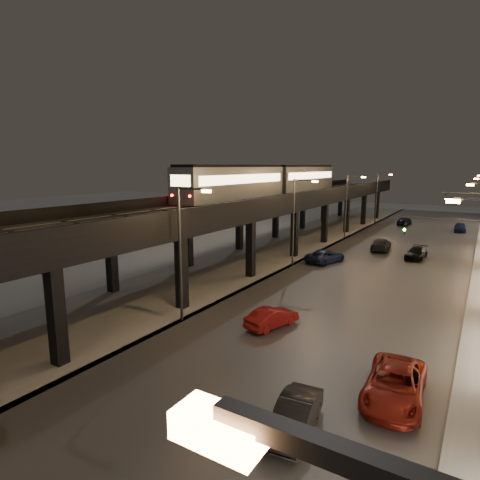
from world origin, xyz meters
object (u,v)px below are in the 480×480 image
Objects in this scene: car_onc_white at (416,254)px; car_near_white at (272,318)px; car_mid_dark at (381,245)px; car_far_white at (404,221)px; car_onc_red at (460,228)px; car_onc_dark at (395,386)px; subway_train at (274,179)px; car_onc_silver at (295,417)px; car_mid_silver at (325,256)px.

car_near_white is at bearing -97.85° from car_onc_white.
car_mid_dark is 5.20m from car_onc_white.
car_far_white is 1.07× the size of car_onc_red.
car_onc_red is at bearing -115.30° from car_mid_dark.
car_onc_dark reaches higher than car_mid_dark.
subway_train is 30.92m from car_near_white.
car_far_white is (-0.81, 52.53, 0.13)m from car_near_white.
subway_train reaches higher than car_onc_red.
subway_train is at bearing -46.70° from car_near_white.
car_near_white is 0.73× the size of car_onc_dark.
car_onc_red is (3.03, 23.84, 0.06)m from car_onc_white.
car_onc_silver is 5.14m from car_onc_dark.
car_far_white is 1.14× the size of car_onc_silver.
subway_train reaches higher than car_onc_silver.
car_far_white is 0.85× the size of car_onc_dark.
car_onc_white is at bearing -3.38° from subway_train.
subway_train reaches higher than car_onc_dark.
car_mid_silver is 1.28× the size of car_onc_silver.
subway_train reaches higher than car_onc_white.
car_far_white reaches higher than car_mid_dark.
car_onc_silver is 0.74× the size of car_onc_dark.
car_onc_dark reaches higher than car_onc_silver.
car_onc_white is (4.96, 25.59, 0.01)m from car_near_white.
car_onc_silver is at bearing 99.12° from car_far_white.
car_onc_dark is 53.95m from car_onc_red.
car_onc_dark is at bearing -94.21° from car_onc_red.
car_onc_white is at bearing -84.47° from car_near_white.
subway_train is 8.72× the size of car_onc_white.
car_onc_silver is at bearing -86.06° from car_onc_white.
car_near_white is at bearing -63.20° from subway_train.
car_mid_dark reaches higher than car_mid_silver.
car_far_white reaches higher than car_mid_silver.
car_near_white is at bearing 83.08° from car_mid_dark.
car_onc_dark is (2.91, 4.23, 0.09)m from car_onc_silver.
car_onc_red is at bearing -94.71° from car_mid_silver.
car_far_white is 9.33m from car_onc_red.
car_onc_silver and car_onc_white have the same top height.
car_onc_silver is (5.46, -8.74, 0.01)m from car_near_white.
subway_train is at bearing 111.43° from car_onc_silver.
subway_train is 9.31× the size of car_onc_red.
car_onc_dark is (9.18, -57.04, -0.03)m from car_far_white.
car_onc_silver is (6.27, -61.27, -0.12)m from car_far_white.
subway_train is at bearing 179.73° from car_onc_white.
car_mid_dark is 1.12× the size of car_far_white.
car_mid_silver is 1.12× the size of car_far_white.
car_onc_red is (-0.38, 53.95, -0.02)m from car_onc_dark.
car_mid_dark is at bearing 90.87° from car_onc_silver.
car_near_white is 0.93× the size of car_onc_red.
car_mid_silver is 10.59m from car_onc_white.
car_mid_silver is 0.95× the size of car_onc_dark.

